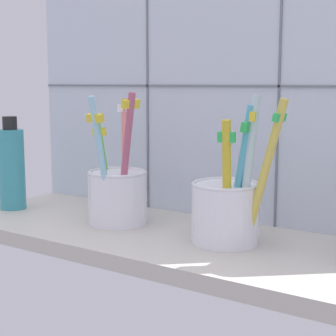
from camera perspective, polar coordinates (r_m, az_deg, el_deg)
name	(u,v)px	position (r cm, az deg, el deg)	size (l,w,h in cm)	color
counter_slab	(165,240)	(72.54, -0.26, -7.54)	(64.00, 22.00, 2.00)	#BCB7AD
tile_wall_back	(212,76)	(79.82, 4.62, 9.56)	(64.00, 2.20, 45.00)	silver
toothbrush_cup_left	(117,192)	(76.58, -5.29, -2.52)	(9.78, 11.30, 18.36)	white
toothbrush_cup_right	(228,207)	(67.17, 6.24, -4.05)	(12.17, 8.39, 18.15)	white
soap_bottle	(12,167)	(88.30, -15.95, 0.08)	(4.01, 4.01, 14.39)	teal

